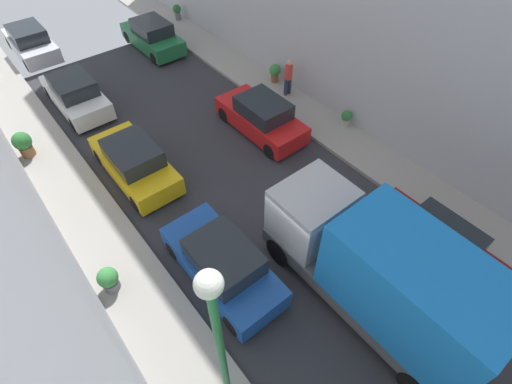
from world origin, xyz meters
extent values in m
plane|color=#2D2D33|center=(0.00, 0.00, 0.00)|extent=(32.00, 32.00, 0.00)
cube|color=gray|center=(-5.00, 0.00, 0.07)|extent=(2.00, 44.00, 0.15)
cube|color=gray|center=(5.00, 0.00, 0.07)|extent=(2.00, 44.00, 0.15)
cube|color=#194799|center=(-2.70, 0.51, 0.55)|extent=(1.76, 4.20, 0.76)
cube|color=#1E2328|center=(-2.70, 0.36, 1.25)|extent=(1.56, 2.10, 0.64)
cylinder|color=black|center=(-3.48, 2.06, 0.32)|extent=(0.22, 0.64, 0.64)
cylinder|color=black|center=(-1.92, 2.06, 0.32)|extent=(0.22, 0.64, 0.64)
cylinder|color=black|center=(-3.48, -1.04, 0.32)|extent=(0.22, 0.64, 0.64)
cylinder|color=black|center=(-1.92, -1.04, 0.32)|extent=(0.22, 0.64, 0.64)
cube|color=gold|center=(-2.70, 6.11, 0.55)|extent=(1.76, 4.20, 0.76)
cube|color=#1E2328|center=(-2.70, 5.96, 1.25)|extent=(1.56, 2.10, 0.64)
cylinder|color=black|center=(-3.48, 7.66, 0.32)|extent=(0.22, 0.64, 0.64)
cylinder|color=black|center=(-1.92, 7.66, 0.32)|extent=(0.22, 0.64, 0.64)
cylinder|color=black|center=(-3.48, 4.56, 0.32)|extent=(0.22, 0.64, 0.64)
cylinder|color=black|center=(-1.92, 4.56, 0.32)|extent=(0.22, 0.64, 0.64)
cube|color=white|center=(-2.70, 11.81, 0.55)|extent=(1.76, 4.20, 0.76)
cube|color=#1E2328|center=(-2.70, 11.66, 1.25)|extent=(1.56, 2.10, 0.64)
cylinder|color=black|center=(-3.48, 13.36, 0.32)|extent=(0.22, 0.64, 0.64)
cylinder|color=black|center=(-1.92, 13.36, 0.32)|extent=(0.22, 0.64, 0.64)
cylinder|color=black|center=(-3.48, 10.26, 0.32)|extent=(0.22, 0.64, 0.64)
cylinder|color=black|center=(-1.92, 10.26, 0.32)|extent=(0.22, 0.64, 0.64)
cube|color=silver|center=(-2.70, 18.06, 0.55)|extent=(1.76, 4.20, 0.76)
cube|color=#1E2328|center=(-2.70, 17.91, 1.25)|extent=(1.56, 2.10, 0.64)
cylinder|color=black|center=(-3.48, 19.61, 0.32)|extent=(0.22, 0.64, 0.64)
cylinder|color=black|center=(-1.92, 19.61, 0.32)|extent=(0.22, 0.64, 0.64)
cylinder|color=black|center=(-3.48, 16.51, 0.32)|extent=(0.22, 0.64, 0.64)
cylinder|color=black|center=(-1.92, 16.51, 0.32)|extent=(0.22, 0.64, 0.64)
cube|color=maroon|center=(2.70, -2.97, 0.55)|extent=(1.76, 4.20, 0.76)
cube|color=#1E2328|center=(2.70, -3.12, 1.25)|extent=(1.56, 2.10, 0.64)
cylinder|color=black|center=(1.92, -1.42, 0.32)|extent=(0.22, 0.64, 0.64)
cylinder|color=black|center=(3.48, -1.42, 0.32)|extent=(0.22, 0.64, 0.64)
cylinder|color=black|center=(1.92, -4.52, 0.32)|extent=(0.22, 0.64, 0.64)
cylinder|color=black|center=(3.48, -4.52, 0.32)|extent=(0.22, 0.64, 0.64)
cube|color=red|center=(2.70, 5.28, 0.55)|extent=(1.76, 4.20, 0.76)
cube|color=#1E2328|center=(2.70, 5.13, 1.25)|extent=(1.56, 2.10, 0.64)
cylinder|color=black|center=(1.92, 6.83, 0.32)|extent=(0.22, 0.64, 0.64)
cylinder|color=black|center=(3.48, 6.83, 0.32)|extent=(0.22, 0.64, 0.64)
cylinder|color=black|center=(1.92, 3.73, 0.32)|extent=(0.22, 0.64, 0.64)
cylinder|color=black|center=(3.48, 3.73, 0.32)|extent=(0.22, 0.64, 0.64)
cube|color=#1E6638|center=(2.70, 14.61, 0.55)|extent=(1.76, 4.20, 0.76)
cube|color=#1E2328|center=(2.70, 14.46, 1.25)|extent=(1.56, 2.10, 0.64)
cylinder|color=black|center=(1.92, 16.16, 0.32)|extent=(0.22, 0.64, 0.64)
cylinder|color=black|center=(3.48, 16.16, 0.32)|extent=(0.22, 0.64, 0.64)
cylinder|color=black|center=(1.92, 13.06, 0.32)|extent=(0.22, 0.64, 0.64)
cylinder|color=black|center=(3.48, 13.06, 0.32)|extent=(0.22, 0.64, 0.64)
cube|color=#4C4C51|center=(0.00, -2.73, 0.73)|extent=(2.20, 6.60, 0.50)
cube|color=#B7B7BC|center=(0.00, -0.33, 1.83)|extent=(2.10, 1.80, 1.70)
cube|color=blue|center=(0.00, -3.73, 2.18)|extent=(2.24, 4.20, 2.40)
cylinder|color=black|center=(-0.98, -0.13, 0.48)|extent=(0.30, 0.96, 0.96)
cylinder|color=black|center=(0.98, -0.13, 0.48)|extent=(0.30, 0.96, 0.96)
cylinder|color=black|center=(0.98, -5.13, 0.48)|extent=(0.30, 0.96, 0.96)
cylinder|color=#2D334C|center=(5.19, 6.46, 0.56)|extent=(0.18, 0.18, 0.82)
cylinder|color=#2D334C|center=(5.41, 6.46, 0.56)|extent=(0.18, 0.18, 0.82)
cylinder|color=#D83F33|center=(5.30, 6.46, 1.29)|extent=(0.36, 0.36, 0.64)
sphere|color=tan|center=(5.30, 6.46, 1.75)|extent=(0.24, 0.24, 0.24)
cylinder|color=slate|center=(5.50, 16.68, 0.37)|extent=(0.34, 0.34, 0.43)
sphere|color=#23602D|center=(5.50, 16.68, 0.78)|extent=(0.50, 0.50, 0.50)
cylinder|color=brown|center=(-5.58, 9.74, 0.36)|extent=(0.52, 0.52, 0.42)
sphere|color=#2D7233|center=(-5.58, 9.74, 0.86)|extent=(0.70, 0.70, 0.70)
cylinder|color=#B2A899|center=(5.66, 3.13, 0.30)|extent=(0.37, 0.37, 0.31)
sphere|color=#2D7233|center=(5.66, 3.13, 0.64)|extent=(0.45, 0.45, 0.45)
cylinder|color=slate|center=(-5.53, 2.19, 0.31)|extent=(0.48, 0.48, 0.32)
sphere|color=#38843D|center=(-5.53, 2.19, 0.71)|extent=(0.60, 0.60, 0.60)
cylinder|color=brown|center=(5.54, 7.66, 0.34)|extent=(0.38, 0.38, 0.38)
sphere|color=#38843D|center=(5.54, 7.66, 0.75)|extent=(0.56, 0.56, 0.56)
cylinder|color=#26723F|center=(-4.60, -2.39, 2.83)|extent=(0.16, 0.16, 5.35)
sphere|color=white|center=(-4.60, -2.39, 5.72)|extent=(0.44, 0.44, 0.44)
camera|label=1|loc=(-5.75, -4.85, 10.49)|focal=27.04mm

